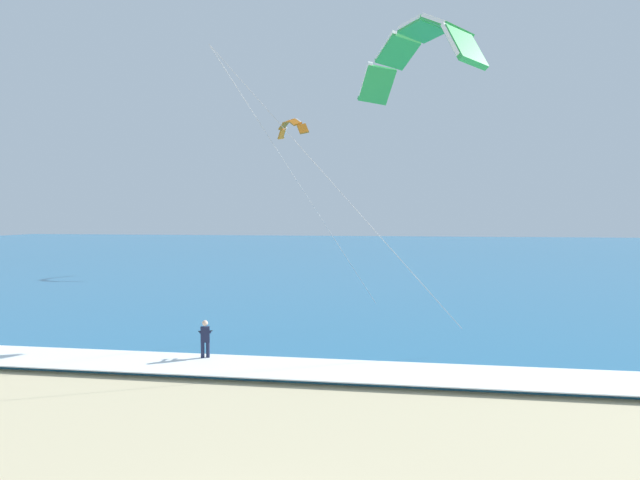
{
  "coord_description": "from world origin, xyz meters",
  "views": [
    {
      "loc": [
        2.43,
        -7.22,
        5.78
      ],
      "look_at": [
        -1.03,
        14.95,
        4.71
      ],
      "focal_mm": 30.88,
      "sensor_mm": 36.0,
      "label": 1
    }
  ],
  "objects_px": {
    "surfboard": "(205,363)",
    "kitesurfer": "(205,339)",
    "kite_primary": "(418,49)",
    "kite_distant": "(291,126)"
  },
  "relations": [
    {
      "from": "kite_primary",
      "to": "kite_distant",
      "type": "relative_size",
      "value": 3.14
    },
    {
      "from": "surfboard",
      "to": "kitesurfer",
      "type": "height_order",
      "value": "kitesurfer"
    },
    {
      "from": "kitesurfer",
      "to": "kite_primary",
      "type": "xyz_separation_m",
      "value": [
        8.08,
        5.22,
        12.18
      ]
    },
    {
      "from": "kitesurfer",
      "to": "kite_distant",
      "type": "bearing_deg",
      "value": 96.38
    },
    {
      "from": "kite_distant",
      "to": "kitesurfer",
      "type": "bearing_deg",
      "value": -83.62
    },
    {
      "from": "kitesurfer",
      "to": "kite_distant",
      "type": "xyz_separation_m",
      "value": [
        -3.85,
        34.43,
        13.62
      ]
    },
    {
      "from": "kitesurfer",
      "to": "kite_primary",
      "type": "height_order",
      "value": "kite_primary"
    },
    {
      "from": "surfboard",
      "to": "kitesurfer",
      "type": "distance_m",
      "value": 0.91
    },
    {
      "from": "surfboard",
      "to": "kite_distant",
      "type": "height_order",
      "value": "kite_distant"
    },
    {
      "from": "kitesurfer",
      "to": "surfboard",
      "type": "bearing_deg",
      "value": -70.97
    }
  ]
}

